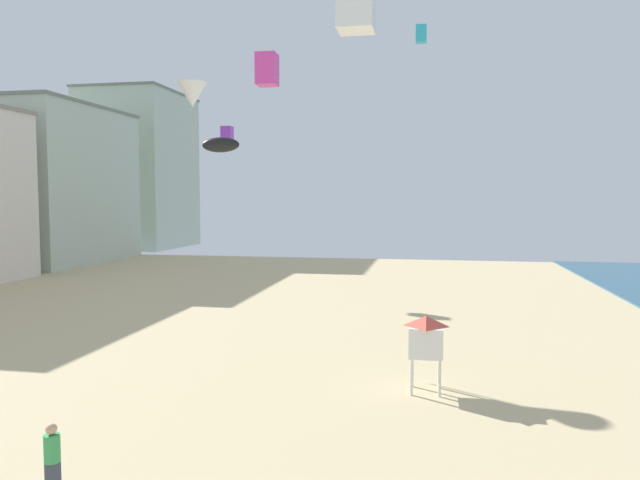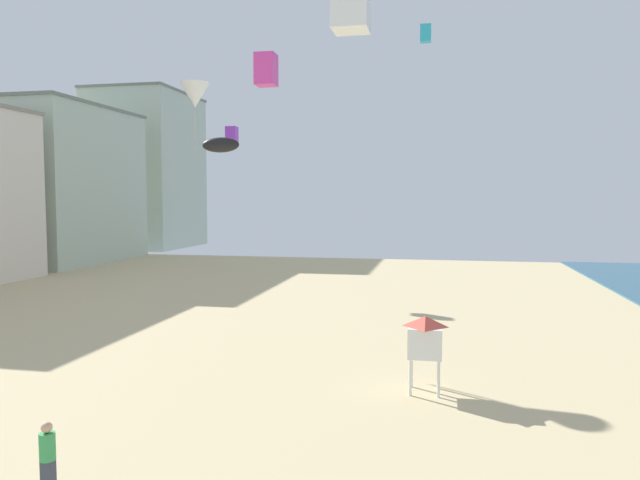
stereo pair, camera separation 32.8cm
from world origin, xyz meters
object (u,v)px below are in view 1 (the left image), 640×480
Objects in this scene: kite_black_parafoil at (221,145)px; kite_magenta_box at (267,69)px; kite_white_box at (356,2)px; kite_flyer at (52,456)px; lifeguard_stand at (426,337)px; kite_white_delta at (192,95)px; kite_purple_box at (227,135)px; kite_cyan_box at (421,34)px.

kite_black_parafoil is 1.35× the size of kite_magenta_box.
kite_black_parafoil is 3.38m from kite_magenta_box.
kite_flyer is at bearing -155.59° from kite_white_box.
lifeguard_stand is 0.78× the size of kite_white_delta.
lifeguard_stand is 10.14m from kite_magenta_box.
kite_purple_box is 15.06m from kite_cyan_box.
kite_white_box reaches higher than lifeguard_stand.
kite_white_box is at bearing -137.98° from kite_flyer.
kite_magenta_box is at bearing -101.52° from kite_cyan_box.
kite_white_box reaches higher than kite_black_parafoil.
kite_purple_box reaches higher than kite_magenta_box.
kite_purple_box is 24.11m from kite_magenta_box.
kite_magenta_box is at bearing 125.36° from kite_white_box.
kite_white_delta is (3.09, -13.64, 0.44)m from kite_purple_box.
kite_white_delta is at bearing 125.52° from kite_magenta_box.
kite_black_parafoil reaches higher than kite_flyer.
kite_purple_box is 22.22m from kite_black_parafoil.
kite_cyan_box reaches higher than kite_white_box.
kite_flyer is 32.28m from kite_purple_box.
kite_white_box is (9.65, -13.55, -0.47)m from kite_white_delta.
kite_white_box reaches higher than kite_purple_box.
kite_white_box is 1.18× the size of kite_cyan_box.
kite_white_delta reaches higher than kite_black_parafoil.
lifeguard_stand reaches higher than kite_flyer.
kite_purple_box is 1.17× the size of kite_magenta_box.
lifeguard_stand is 27.32m from kite_purple_box.
kite_magenta_box is (2.64, 7.71, 9.62)m from kite_flyer.
kite_cyan_box is at bearing 78.48° from kite_magenta_box.
kite_flyer is 0.64× the size of lifeguard_stand.
lifeguard_stand is at bearing -56.09° from kite_purple_box.
kite_flyer is 11.62m from lifeguard_stand.
kite_flyer is 1.19× the size of kite_black_parafoil.
kite_purple_box is (-14.38, 21.38, 9.09)m from lifeguard_stand.
kite_white_delta is at bearing 119.25° from kite_black_parafoil.
kite_white_delta is at bearing -60.25° from kite_flyer.
kite_black_parafoil is 23.17m from kite_cyan_box.
kite_flyer is 1.62× the size of kite_magenta_box.
kite_purple_box is 0.36× the size of kite_white_delta.
kite_cyan_box is (6.54, 20.36, 8.91)m from kite_black_parafoil.
kite_white_box is at bearing -92.02° from kite_cyan_box.
kite_magenta_box is (2.11, -1.39, 2.25)m from kite_black_parafoil.
lifeguard_stand is 9.71m from kite_black_parafoil.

